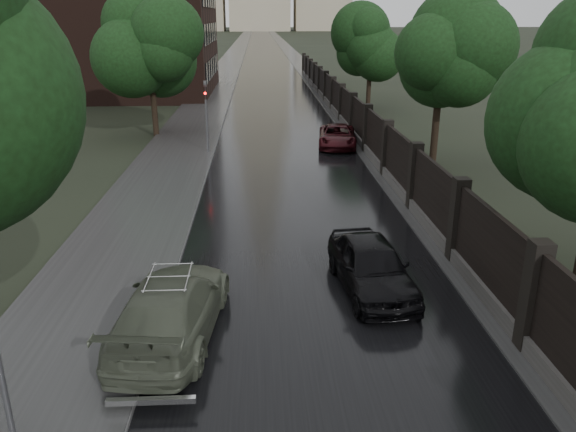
% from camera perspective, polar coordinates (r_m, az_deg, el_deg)
% --- Properties ---
extents(road, '(8.00, 420.00, 0.02)m').
position_cam_1_polar(road, '(196.00, -2.69, 17.52)').
color(road, black).
rests_on(road, ground).
extents(sidewalk_left, '(4.00, 420.00, 0.16)m').
position_cam_1_polar(sidewalk_left, '(196.04, -4.53, 17.51)').
color(sidewalk_left, '#2D2D2D').
rests_on(sidewalk_left, ground).
extents(verge_right, '(3.00, 420.00, 0.08)m').
position_cam_1_polar(verge_right, '(196.12, -1.01, 17.55)').
color(verge_right, '#2D2D2D').
rests_on(verge_right, ground).
extents(fence_right, '(0.45, 75.72, 2.70)m').
position_cam_1_polar(fence_right, '(38.86, 6.10, 10.29)').
color(fence_right, '#383533').
rests_on(fence_right, ground).
extents(tree_left_far, '(4.25, 4.25, 7.39)m').
position_cam_1_polar(tree_left_far, '(36.51, -13.86, 15.94)').
color(tree_left_far, black).
rests_on(tree_left_far, ground).
extents(tree_right_b, '(4.08, 4.08, 7.01)m').
position_cam_1_polar(tree_right_b, '(29.35, 15.27, 14.47)').
color(tree_right_b, black).
rests_on(tree_right_b, ground).
extents(tree_right_c, '(4.08, 4.08, 7.01)m').
position_cam_1_polar(tree_right_c, '(46.78, 8.40, 16.63)').
color(tree_right_c, black).
rests_on(tree_right_c, ground).
extents(traffic_light, '(0.16, 0.32, 4.00)m').
position_cam_1_polar(traffic_light, '(31.36, -8.31, 10.53)').
color(traffic_light, '#59595E').
rests_on(traffic_light, ground).
extents(volga_sedan, '(2.71, 5.48, 1.53)m').
position_cam_1_polar(volga_sedan, '(13.71, -11.78, -9.11)').
color(volga_sedan, '#505746').
rests_on(volga_sedan, ground).
extents(car_right_near, '(2.22, 4.55, 1.49)m').
position_cam_1_polar(car_right_near, '(15.76, 8.48, -5.01)').
color(car_right_near, black).
rests_on(car_right_near, ground).
extents(car_right_far, '(2.63, 4.79, 1.27)m').
position_cam_1_polar(car_right_far, '(33.27, 5.02, 8.09)').
color(car_right_far, black).
rests_on(car_right_far, ground).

